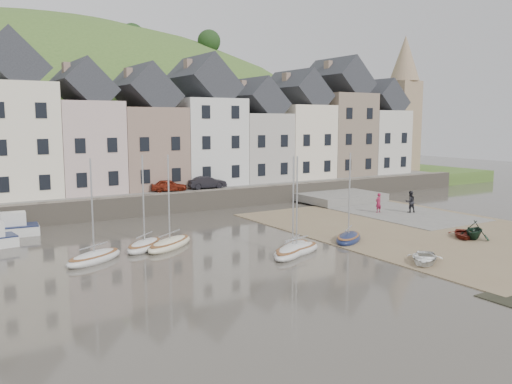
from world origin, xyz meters
TOP-DOWN VIEW (x-y plane):
  - ground at (0.00, 0.00)m, footprint 160.00×160.00m
  - quay_land at (0.00, 32.00)m, footprint 90.00×30.00m
  - quay_street at (0.00, 20.50)m, footprint 70.00×7.00m
  - seawall at (0.00, 17.00)m, footprint 70.00×1.20m
  - beach at (11.00, 0.00)m, footprint 18.00×26.00m
  - slipway at (15.00, 8.00)m, footprint 8.00×18.00m
  - hillside at (-5.00, 60.00)m, footprint 134.40×84.00m
  - townhouse_terrace at (1.76, 24.00)m, footprint 61.05×8.00m
  - church_spire at (34.55, 24.00)m, footprint 4.00×4.00m
  - sailboat_0 at (-12.61, 3.78)m, footprint 4.31×3.40m
  - sailboat_1 at (-9.02, 5.12)m, footprint 3.80×3.63m
  - sailboat_2 at (-7.45, 4.71)m, footprint 4.68×4.00m
  - sailboat_3 at (-1.30, -0.92)m, footprint 4.22×2.46m
  - sailboat_4 at (-1.55, -0.88)m, footprint 5.03×4.18m
  - sailboat_5 at (3.64, -0.19)m, footprint 3.86×3.41m
  - motorboat_2 at (-16.17, 14.07)m, footprint 4.95×2.17m
  - rowboat_white at (3.50, -6.87)m, footprint 3.60×3.46m
  - rowboat_green at (11.51, -4.34)m, footprint 3.11×2.94m
  - rowboat_red at (11.21, -3.71)m, footprint 3.30×3.27m
  - person_red at (13.33, 6.80)m, footprint 0.66×0.45m
  - person_dark at (15.78, 5.35)m, footprint 1.10×0.97m
  - car_left at (-1.34, 19.50)m, footprint 3.62×2.39m
  - car_right at (2.68, 19.50)m, footprint 3.88×1.72m

SIDE VIEW (x-z plane):
  - hillside at x=-5.00m, z-range -59.99..24.01m
  - ground at x=0.00m, z-range 0.00..0.00m
  - beach at x=11.00m, z-range 0.00..0.06m
  - slipway at x=15.00m, z-range 0.00..0.12m
  - sailboat_4 at x=-1.55m, z-range -2.90..3.42m
  - sailboat_2 at x=-7.45m, z-range -2.90..3.42m
  - sailboat_0 at x=-12.61m, z-range -2.89..3.43m
  - sailboat_3 at x=-1.30m, z-range -2.89..3.43m
  - sailboat_1 at x=-9.02m, z-range -2.89..3.43m
  - sailboat_5 at x=3.64m, z-range -2.89..3.43m
  - rowboat_red at x=11.21m, z-range 0.06..0.62m
  - rowboat_white at x=3.50m, z-range 0.06..0.67m
  - motorboat_2 at x=-16.17m, z-range -0.27..1.43m
  - rowboat_green at x=11.51m, z-range 0.06..1.36m
  - quay_land at x=0.00m, z-range 0.00..1.50m
  - seawall at x=0.00m, z-range 0.00..1.80m
  - person_red at x=13.33m, z-range 0.12..1.86m
  - person_dark at x=15.78m, z-range 0.12..2.04m
  - quay_street at x=0.00m, z-range 1.50..1.60m
  - car_left at x=-1.34m, z-range 1.60..2.74m
  - car_right at x=2.68m, z-range 1.60..2.84m
  - townhouse_terrace at x=1.76m, z-range 0.36..14.29m
  - church_spire at x=34.55m, z-range 2.06..20.06m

